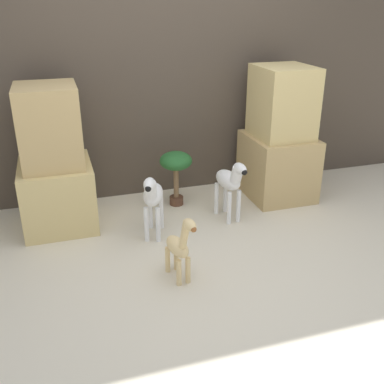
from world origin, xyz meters
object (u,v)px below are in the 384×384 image
object	(u,v)px
potted_palm_front	(176,165)
giraffe_figurine	(180,246)
zebra_right	(230,181)
zebra_left	(153,196)

from	to	relation	value
potted_palm_front	giraffe_figurine	bearing A→B (deg)	-104.38
zebra_right	zebra_left	bearing A→B (deg)	-171.29
giraffe_figurine	zebra_left	bearing A→B (deg)	93.10
zebra_left	potted_palm_front	xyz separation A→B (m)	(0.34, 0.54, 0.04)
zebra_right	potted_palm_front	world-z (taller)	zebra_right
zebra_right	giraffe_figurine	distance (m)	1.02
giraffe_figurine	potted_palm_front	bearing A→B (deg)	75.62
zebra_right	potted_palm_front	distance (m)	0.57
zebra_left	potted_palm_front	world-z (taller)	zebra_left
zebra_left	giraffe_figurine	xyz separation A→B (m)	(0.04, -0.66, -0.09)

